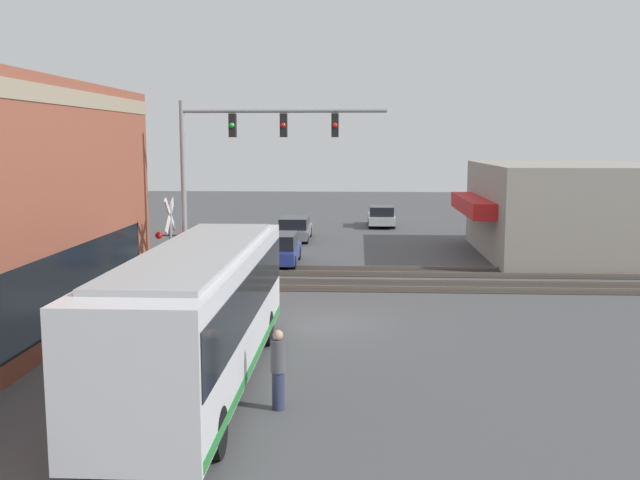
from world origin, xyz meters
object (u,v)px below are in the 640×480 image
Objects in this scene: crossing_signal at (171,235)px; city_bus at (200,310)px; parked_car_grey at (295,229)px; parked_car_blue at (279,250)px; parked_car_silver at (381,217)px; pedestrian_near_bus at (278,369)px.

city_bus is at bearing -161.53° from crossing_signal.
city_bus is at bearing 180.00° from parked_car_grey.
crossing_signal is 0.85× the size of parked_car_blue.
crossing_signal is 0.88× the size of parked_car_silver.
parked_car_blue is (17.18, 0.00, -1.18)m from city_bus.
city_bus is 2.68× the size of parked_car_silver.
parked_car_grey is at bearing -0.00° from city_bus.
crossing_signal reaches higher than parked_car_silver.
parked_car_silver is at bearing -19.09° from parked_car_blue.
pedestrian_near_bus is (-18.63, -2.05, 0.24)m from parked_car_blue.
parked_car_silver is at bearing -9.35° from city_bus.
parked_car_blue reaches higher than parked_car_grey.
crossing_signal reaches higher than parked_car_grey.
parked_car_silver is at bearing -5.60° from pedestrian_near_bus.
pedestrian_near_bus is (-1.45, -2.05, -0.95)m from city_bus.
crossing_signal is (10.38, 3.47, 0.41)m from city_bus.
crossing_signal is 2.09× the size of pedestrian_near_bus.
crossing_signal reaches higher than pedestrian_near_bus.
crossing_signal is at bearing 18.47° from city_bus.
pedestrian_near_bus reaches higher than parked_car_grey.
parked_car_blue is (6.80, -3.47, -1.60)m from crossing_signal.
crossing_signal is 7.80m from parked_car_blue.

